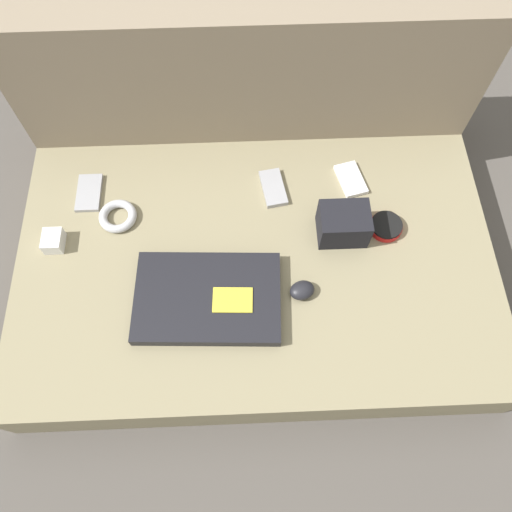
% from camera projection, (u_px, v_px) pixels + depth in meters
% --- Properties ---
extents(ground_plane, '(8.00, 8.00, 0.00)m').
position_uv_depth(ground_plane, '(256.00, 284.00, 1.34)').
color(ground_plane, '#4C4742').
extents(couch_seat, '(1.16, 0.72, 0.15)m').
position_uv_depth(couch_seat, '(256.00, 272.00, 1.27)').
color(couch_seat, '#847A5B').
rests_on(couch_seat, ground_plane).
extents(couch_backrest, '(1.16, 0.20, 0.52)m').
position_uv_depth(couch_backrest, '(249.00, 84.00, 1.31)').
color(couch_backrest, '#7F705B').
rests_on(couch_backrest, ground_plane).
extents(laptop, '(0.34, 0.23, 0.03)m').
position_uv_depth(laptop, '(208.00, 298.00, 1.14)').
color(laptop, black).
rests_on(laptop, couch_seat).
extents(computer_mouse, '(0.07, 0.06, 0.03)m').
position_uv_depth(computer_mouse, '(302.00, 290.00, 1.15)').
color(computer_mouse, black).
rests_on(computer_mouse, couch_seat).
extents(speaker_puck, '(0.08, 0.08, 0.02)m').
position_uv_depth(speaker_puck, '(386.00, 226.00, 1.23)').
color(speaker_puck, red).
rests_on(speaker_puck, couch_seat).
extents(phone_silver, '(0.07, 0.12, 0.01)m').
position_uv_depth(phone_silver, '(273.00, 188.00, 1.29)').
color(phone_silver, '#99999E').
rests_on(phone_silver, couch_seat).
extents(phone_black, '(0.06, 0.11, 0.01)m').
position_uv_depth(phone_black, '(89.00, 193.00, 1.28)').
color(phone_black, '#99999E').
rests_on(phone_black, couch_seat).
extents(phone_small, '(0.08, 0.11, 0.01)m').
position_uv_depth(phone_small, '(351.00, 179.00, 1.30)').
color(phone_small, silver).
rests_on(phone_small, couch_seat).
extents(camera_pouch, '(0.12, 0.09, 0.09)m').
position_uv_depth(camera_pouch, '(343.00, 224.00, 1.20)').
color(camera_pouch, black).
rests_on(camera_pouch, couch_seat).
extents(charger_brick, '(0.05, 0.06, 0.04)m').
position_uv_depth(charger_brick, '(53.00, 241.00, 1.21)').
color(charger_brick, silver).
rests_on(charger_brick, couch_seat).
extents(cable_coil, '(0.09, 0.09, 0.02)m').
position_uv_depth(cable_coil, '(118.00, 216.00, 1.25)').
color(cable_coil, '#B2B2B7').
rests_on(cable_coil, couch_seat).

